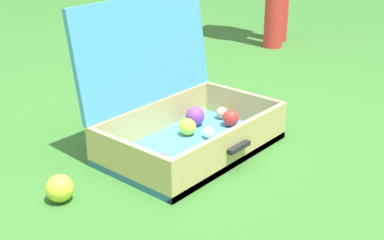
% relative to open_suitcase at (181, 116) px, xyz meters
% --- Properties ---
extents(ground_plane, '(16.00, 16.00, 0.00)m').
position_rel_open_suitcase_xyz_m(ground_plane, '(-0.07, -0.05, -0.12)').
color(ground_plane, '#336B28').
extents(open_suitcase, '(0.65, 0.49, 0.54)m').
position_rel_open_suitcase_xyz_m(open_suitcase, '(0.00, 0.00, 0.00)').
color(open_suitcase, '#4799C6').
rests_on(open_suitcase, ground).
extents(stray_ball_on_grass, '(0.09, 0.09, 0.09)m').
position_rel_open_suitcase_xyz_m(stray_ball_on_grass, '(-0.53, 0.02, -0.08)').
color(stray_ball_on_grass, '#CCDB38').
rests_on(stray_ball_on_grass, ground).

